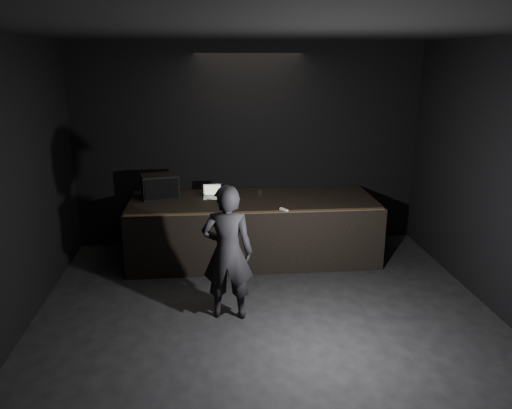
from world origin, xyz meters
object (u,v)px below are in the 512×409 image
(beer_can, at_px, (219,201))
(stage_riser, at_px, (253,228))
(laptop, at_px, (212,194))
(person, at_px, (228,252))
(stage_monitor, at_px, (160,186))

(beer_can, bearing_deg, stage_riser, 29.66)
(stage_riser, distance_m, laptop, 0.88)
(stage_riser, height_order, person, person)
(person, bearing_deg, beer_can, -80.59)
(person, bearing_deg, stage_riser, -96.86)
(stage_monitor, height_order, beer_can, stage_monitor)
(beer_can, distance_m, person, 1.66)
(stage_monitor, distance_m, person, 2.47)
(stage_riser, xyz_separation_m, laptop, (-0.66, 0.21, 0.55))
(laptop, height_order, person, person)
(stage_monitor, bearing_deg, person, -77.86)
(stage_riser, distance_m, person, 2.06)
(stage_riser, xyz_separation_m, person, (-0.49, -1.97, 0.38))
(beer_can, height_order, person, person)
(stage_riser, xyz_separation_m, beer_can, (-0.56, -0.32, 0.57))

